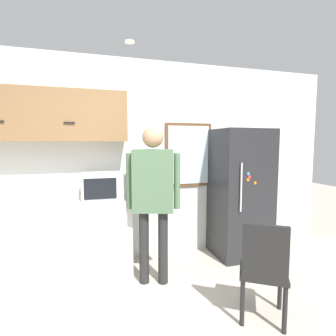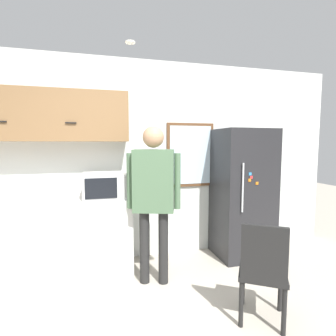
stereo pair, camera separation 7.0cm
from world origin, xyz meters
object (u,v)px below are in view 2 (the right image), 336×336
at_px(chair, 263,269).
at_px(person, 154,188).
at_px(microwave, 105,185).
at_px(refrigerator, 242,193).

bearing_deg(chair, person, -16.97).
bearing_deg(microwave, person, -35.86).
bearing_deg(chair, refrigerator, -80.50).
relative_size(microwave, person, 0.28).
distance_m(microwave, person, 0.64).
height_order(microwave, person, person).
bearing_deg(chair, microwave, -11.99).
xyz_separation_m(microwave, refrigerator, (1.87, 0.04, -0.20)).
bearing_deg(microwave, chair, -45.29).
relative_size(microwave, chair, 0.54).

